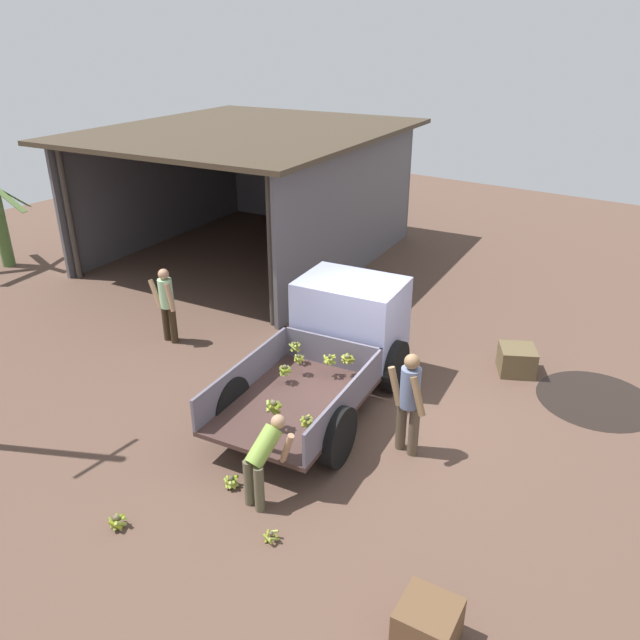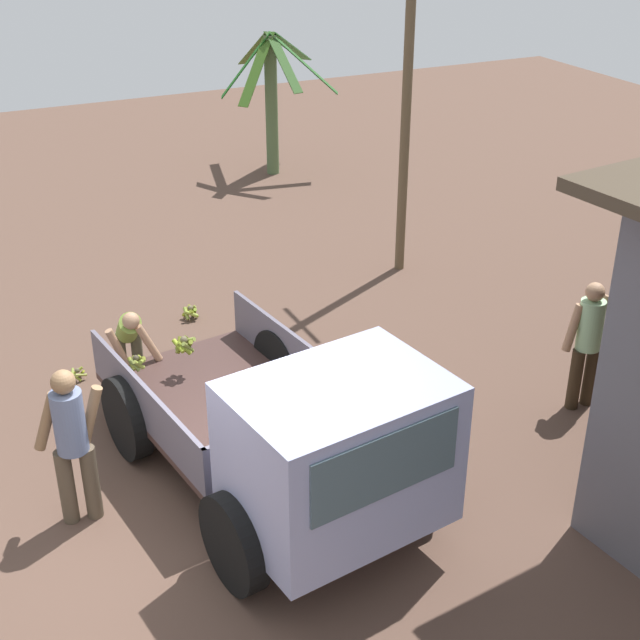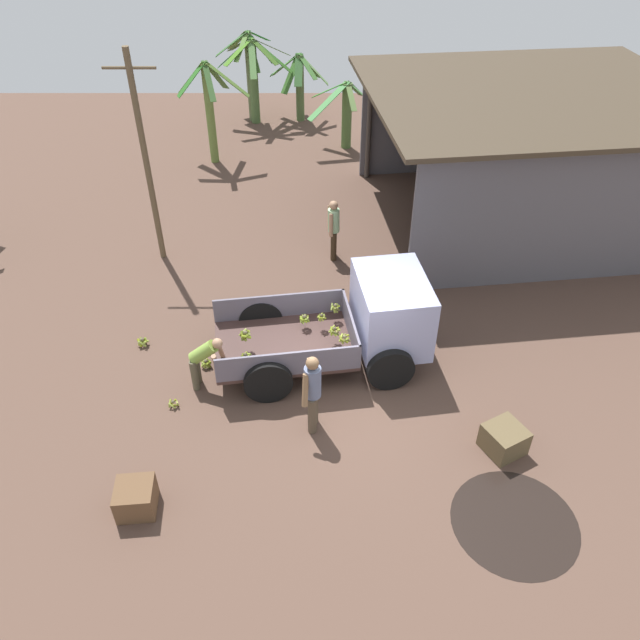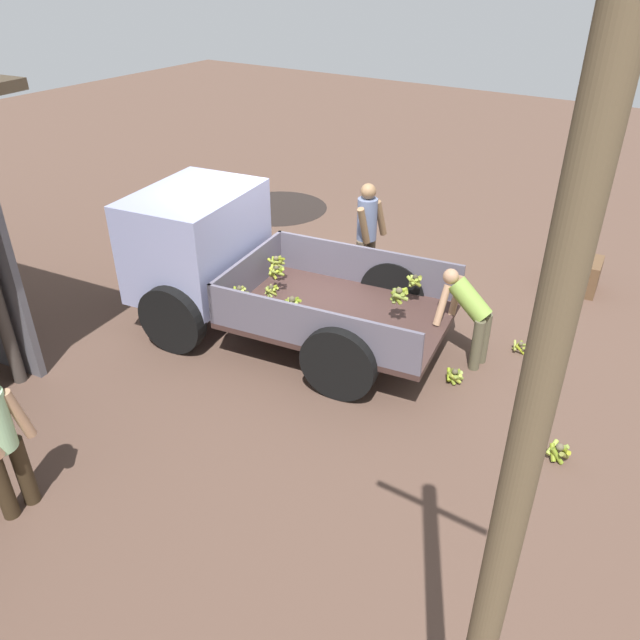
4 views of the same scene
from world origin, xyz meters
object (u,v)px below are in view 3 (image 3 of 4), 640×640
object	(u,v)px
person_foreground_visitor	(312,390)
person_worker_loading	(204,358)
person_bystander_near_shed	(333,227)
utility_pole	(146,159)
cargo_truck	(368,318)
banana_bunch_on_ground_0	(206,363)
wooden_crate_0	(136,498)
banana_bunch_on_ground_2	(143,342)
banana_bunch_on_ground_1	(173,403)
wooden_crate_1	(504,439)

from	to	relation	value
person_foreground_visitor	person_worker_loading	bearing A→B (deg)	-19.80
person_bystander_near_shed	utility_pole	bearing A→B (deg)	0.64
cargo_truck	utility_pole	distance (m)	6.78
utility_pole	banana_bunch_on_ground_0	size ratio (longest dim) A/B	22.03
person_foreground_visitor	banana_bunch_on_ground_0	world-z (taller)	person_foreground_visitor
wooden_crate_0	utility_pole	bearing A→B (deg)	98.19
cargo_truck	person_worker_loading	xyz separation A→B (m)	(-3.29, -0.93, -0.28)
cargo_truck	banana_bunch_on_ground_2	world-z (taller)	cargo_truck
banana_bunch_on_ground_0	banana_bunch_on_ground_2	bearing A→B (deg)	155.08
person_foreground_visitor	banana_bunch_on_ground_2	size ratio (longest dim) A/B	6.73
person_worker_loading	banana_bunch_on_ground_1	distance (m)	1.06
banana_bunch_on_ground_0	wooden_crate_0	world-z (taller)	wooden_crate_0
utility_pole	wooden_crate_0	bearing A→B (deg)	-81.81
banana_bunch_on_ground_2	cargo_truck	bearing A→B (deg)	-3.83
utility_pole	banana_bunch_on_ground_2	xyz separation A→B (m)	(0.28, -3.68, -2.65)
cargo_truck	banana_bunch_on_ground_0	world-z (taller)	cargo_truck
cargo_truck	wooden_crate_1	world-z (taller)	cargo_truck
cargo_truck	utility_pole	bearing A→B (deg)	133.81
banana_bunch_on_ground_2	person_bystander_near_shed	bearing A→B (deg)	40.43
utility_pole	wooden_crate_0	distance (m)	8.34
utility_pole	wooden_crate_0	size ratio (longest dim) A/B	8.41
banana_bunch_on_ground_2	wooden_crate_0	world-z (taller)	wooden_crate_0
utility_pole	banana_bunch_on_ground_0	bearing A→B (deg)	-67.85
person_worker_loading	wooden_crate_1	xyz separation A→B (m)	(5.66, -1.67, -0.48)
cargo_truck	banana_bunch_on_ground_0	xyz separation A→B (m)	(-3.40, -0.37, -0.92)
utility_pole	banana_bunch_on_ground_1	size ratio (longest dim) A/B	24.07
utility_pole	banana_bunch_on_ground_2	bearing A→B (deg)	-85.61
cargo_truck	banana_bunch_on_ground_1	size ratio (longest dim) A/B	20.74
person_bystander_near_shed	wooden_crate_1	size ratio (longest dim) A/B	2.48
banana_bunch_on_ground_2	person_foreground_visitor	bearing A→B (deg)	-32.14
person_bystander_near_shed	banana_bunch_on_ground_0	distance (m)	5.19
person_foreground_visitor	banana_bunch_on_ground_1	world-z (taller)	person_foreground_visitor
cargo_truck	person_worker_loading	bearing A→B (deg)	-172.75
banana_bunch_on_ground_0	banana_bunch_on_ground_2	distance (m)	1.65
person_worker_loading	person_bystander_near_shed	world-z (taller)	person_bystander_near_shed
cargo_truck	utility_pole	size ratio (longest dim) A/B	0.86
person_worker_loading	banana_bunch_on_ground_1	size ratio (longest dim) A/B	5.70
person_bystander_near_shed	banana_bunch_on_ground_2	world-z (taller)	person_bystander_near_shed
person_worker_loading	banana_bunch_on_ground_0	xyz separation A→B (m)	(-0.10, 0.56, -0.64)
person_foreground_visitor	person_bystander_near_shed	size ratio (longest dim) A/B	1.05
banana_bunch_on_ground_0	person_bystander_near_shed	bearing A→B (deg)	57.48
wooden_crate_0	person_worker_loading	bearing A→B (deg)	75.63
person_foreground_visitor	person_worker_loading	size ratio (longest dim) A/B	1.38
banana_bunch_on_ground_2	wooden_crate_1	world-z (taller)	wooden_crate_1
banana_bunch_on_ground_1	banana_bunch_on_ground_2	world-z (taller)	banana_bunch_on_ground_2
person_bystander_near_shed	banana_bunch_on_ground_0	xyz separation A→B (m)	(-2.76, -4.32, -0.81)
person_worker_loading	banana_bunch_on_ground_1	bearing A→B (deg)	-129.97
utility_pole	person_worker_loading	xyz separation A→B (m)	(1.89, -4.93, -2.02)
banana_bunch_on_ground_0	wooden_crate_1	xyz separation A→B (m)	(5.77, -2.23, 0.15)
person_foreground_visitor	banana_bunch_on_ground_0	distance (m)	2.95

